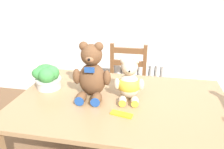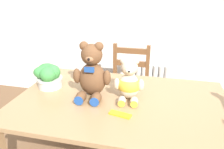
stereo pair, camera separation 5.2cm
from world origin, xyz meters
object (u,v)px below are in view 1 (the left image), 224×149
teddy_bear_right (129,83)px  teddy_bear_left (92,74)px  chocolate_bar (122,114)px  wooden_chair_behind (126,89)px  potted_plant (47,76)px

teddy_bear_right → teddy_bear_left: bearing=-5.4°
teddy_bear_left → chocolate_bar: size_ratio=2.83×
chocolate_bar → teddy_bear_left: bearing=138.4°
wooden_chair_behind → chocolate_bar: wooden_chair_behind is taller
wooden_chair_behind → teddy_bear_right: size_ratio=2.98×
wooden_chair_behind → teddy_bear_right: (0.11, -0.75, 0.42)m
wooden_chair_behind → teddy_bear_right: bearing=98.7°
teddy_bear_right → wooden_chair_behind: bearing=-88.1°
teddy_bear_left → teddy_bear_right: bearing=177.5°
wooden_chair_behind → chocolate_bar: 1.03m
teddy_bear_left → chocolate_bar: (0.25, -0.22, -0.16)m
wooden_chair_behind → teddy_bear_left: teddy_bear_left is taller
teddy_bear_right → potted_plant: (-0.64, 0.05, -0.02)m
teddy_bear_right → chocolate_bar: teddy_bear_right is taller
potted_plant → teddy_bear_left: bearing=-8.1°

